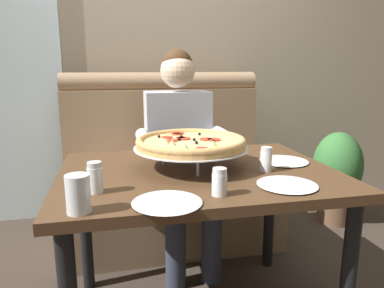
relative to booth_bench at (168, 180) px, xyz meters
The scene contains 13 objects.
back_wall_with_window 1.15m from the booth_bench, 90.00° to the left, with size 6.00×0.12×2.80m, color tan.
booth_bench is the anchor object (origin of this frame).
dining_table 0.93m from the booth_bench, 90.00° to the right, with size 1.18×0.87×0.73m.
diner_main 0.41m from the booth_bench, 80.77° to the right, with size 0.54×0.64×1.27m.
pizza 0.97m from the booth_bench, 91.47° to the right, with size 0.50×0.50×0.14m.
shaker_parmesan 1.24m from the booth_bench, 110.98° to the right, with size 0.06×0.06×0.11m.
shaker_oregano 1.09m from the booth_bench, 74.22° to the right, with size 0.05×0.05×0.11m.
shaker_pepper_flakes 1.28m from the booth_bench, 90.14° to the right, with size 0.05×0.05×0.10m.
plate_near_left 1.32m from the booth_bench, 98.57° to the right, with size 0.23×0.23×0.02m.
plate_near_right 1.26m from the booth_bench, 76.77° to the right, with size 0.23×0.23×0.02m.
plate_far_side 1.02m from the booth_bench, 63.85° to the right, with size 0.23×0.23×0.02m.
drinking_glass 1.41m from the booth_bench, 110.02° to the right, with size 0.08×0.08×0.12m.
potted_plant 1.27m from the booth_bench, ahead, with size 0.36×0.36×0.70m.
Camera 1 is at (-0.35, -1.46, 1.17)m, focal length 33.55 mm.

